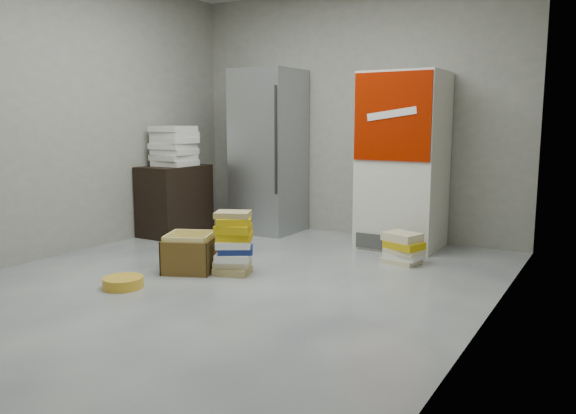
% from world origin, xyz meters
% --- Properties ---
extents(ground, '(5.00, 5.00, 0.00)m').
position_xyz_m(ground, '(0.00, 0.00, 0.00)').
color(ground, beige).
rests_on(ground, ground).
extents(room_shell, '(4.04, 5.04, 2.82)m').
position_xyz_m(room_shell, '(0.00, 0.00, 1.80)').
color(room_shell, '#9E998E').
rests_on(room_shell, ground).
extents(steel_fridge, '(0.70, 0.72, 1.90)m').
position_xyz_m(steel_fridge, '(-0.90, 2.13, 0.95)').
color(steel_fridge, '#A1A3A9').
rests_on(steel_fridge, ground).
extents(coke_cooler, '(0.80, 0.73, 1.80)m').
position_xyz_m(coke_cooler, '(0.75, 2.12, 0.90)').
color(coke_cooler, silver).
rests_on(coke_cooler, ground).
extents(wood_shelf, '(0.50, 0.80, 0.80)m').
position_xyz_m(wood_shelf, '(-1.73, 1.40, 0.40)').
color(wood_shelf, black).
rests_on(wood_shelf, ground).
extents(supply_box_stack, '(0.44, 0.44, 0.45)m').
position_xyz_m(supply_box_stack, '(-1.72, 1.40, 1.03)').
color(supply_box_stack, white).
rests_on(supply_box_stack, wood_shelf).
extents(phonebook_stack_main, '(0.39, 0.37, 0.54)m').
position_xyz_m(phonebook_stack_main, '(-0.12, 0.35, 0.27)').
color(phonebook_stack_main, tan).
rests_on(phonebook_stack_main, ground).
extents(phonebook_stack_side, '(0.40, 0.35, 0.29)m').
position_xyz_m(phonebook_stack_side, '(1.02, 1.45, 0.14)').
color(phonebook_stack_side, beige).
rests_on(phonebook_stack_side, ground).
extents(cardboard_box, '(0.55, 0.55, 0.34)m').
position_xyz_m(cardboard_box, '(-0.50, 0.23, 0.14)').
color(cardboard_box, yellow).
rests_on(cardboard_box, ground).
extents(bucket_lid, '(0.33, 0.33, 0.08)m').
position_xyz_m(bucket_lid, '(-0.62, -0.44, 0.04)').
color(bucket_lid, gold).
rests_on(bucket_lid, ground).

